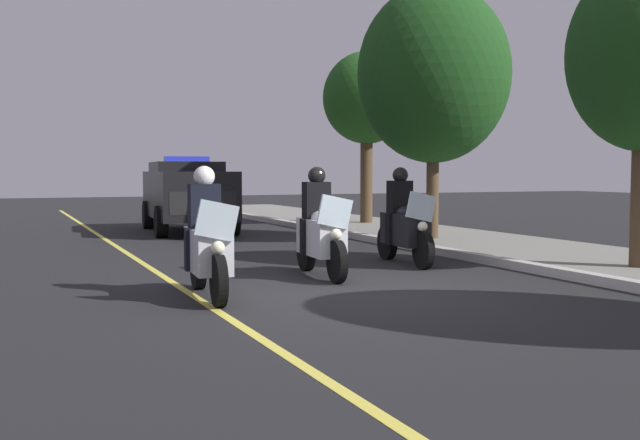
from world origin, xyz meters
TOP-DOWN VIEW (x-y plane):
  - ground_plane at (0.00, 0.00)m, footprint 80.00×80.00m
  - curb_strip at (0.00, 3.46)m, footprint 48.00×0.24m
  - lane_stripe_center at (0.00, -2.19)m, footprint 48.00×0.12m
  - police_motorcycle_lead_left at (-0.40, -2.04)m, footprint 2.14×0.62m
  - police_motorcycle_lead_right at (-1.58, 0.08)m, footprint 2.14×0.62m
  - police_motorcycle_trailing at (-2.44, 2.07)m, footprint 2.14×0.62m
  - police_suv at (-10.91, 0.17)m, footprint 5.03×2.38m
  - tree_far_back at (-5.74, 4.70)m, footprint 3.50×3.50m
  - tree_behind_suv at (-11.07, 5.68)m, footprint 2.64×2.64m

SIDE VIEW (x-z plane):
  - ground_plane at x=0.00m, z-range 0.00..0.00m
  - lane_stripe_center at x=0.00m, z-range 0.00..0.01m
  - curb_strip at x=0.00m, z-range 0.00..0.15m
  - police_motorcycle_lead_left at x=-0.40m, z-range -0.16..1.56m
  - police_motorcycle_lead_right at x=-1.58m, z-range -0.16..1.56m
  - police_motorcycle_trailing at x=-2.44m, z-range -0.16..1.56m
  - police_suv at x=-10.91m, z-range 0.04..2.09m
  - tree_behind_suv at x=-11.07m, z-range 1.24..6.37m
  - tree_far_back at x=-5.74m, z-range 0.96..6.77m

